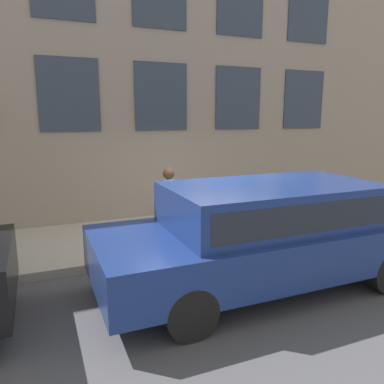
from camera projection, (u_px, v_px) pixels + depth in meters
name	position (u px, v px, depth m)	size (l,w,h in m)	color
ground_plane	(207.00, 255.00, 7.27)	(80.00, 80.00, 0.00)	#47474C
sidewalk	(182.00, 232.00, 8.50)	(2.75, 60.00, 0.16)	#A8A093
building_facade	(159.00, 66.00, 9.13)	(0.33, 40.00, 7.71)	gray
fire_hydrant	(215.00, 221.00, 7.77)	(0.35, 0.46, 0.71)	red
person	(169.00, 197.00, 7.58)	(0.36, 0.24, 1.49)	#998466
parked_truck_navy_near	(267.00, 228.00, 5.84)	(2.10, 5.23, 1.63)	black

